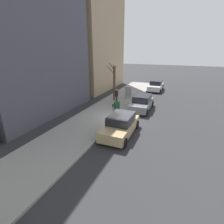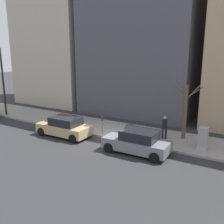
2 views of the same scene
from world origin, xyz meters
name	(u,v)px [view 1 (image 1 of 2)]	position (x,y,z in m)	size (l,w,h in m)	color
ground_plane	(119,119)	(0.00, 0.00, 0.00)	(120.00, 120.00, 0.00)	#2B2B2D
sidewalk	(99,115)	(2.00, 0.00, 0.07)	(4.00, 36.00, 0.15)	gray
parked_car_white	(156,86)	(-1.08, -12.97, 0.74)	(1.94, 4.21, 1.52)	white
parked_car_grey	(142,103)	(-1.22, -3.40, 0.74)	(1.97, 4.22, 1.52)	slate
parked_car_tan	(120,125)	(-1.12, 2.74, 0.74)	(1.95, 4.21, 1.52)	tan
parking_meter	(113,110)	(0.45, 0.35, 0.98)	(0.14, 0.10, 1.35)	slate
utility_box	(129,92)	(1.30, -6.89, 0.85)	(0.83, 0.61, 1.43)	#A8A399
bare_tree	(114,82)	(2.62, -5.28, 2.30)	(0.76, 2.38, 4.37)	brown
trash_bin	(117,106)	(0.90, -1.77, 0.60)	(0.56, 0.56, 0.90)	#14381E
pedestrian_near_meter	(117,95)	(1.84, -4.11, 1.09)	(0.36, 0.38, 1.66)	#1E1E2D
office_tower_left	(77,34)	(11.13, -11.25, 8.07)	(11.26, 11.26, 16.15)	tan
office_block_center	(0,17)	(11.19, 1.18, 8.73)	(11.39, 11.39, 17.46)	#4C4C56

